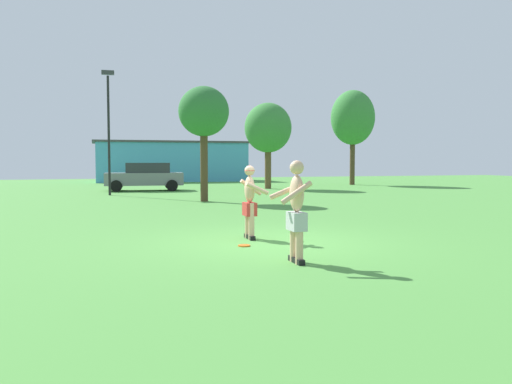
{
  "coord_description": "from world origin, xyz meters",
  "views": [
    {
      "loc": [
        -3.44,
        -10.38,
        1.73
      ],
      "look_at": [
        -0.24,
        0.09,
        1.06
      ],
      "focal_mm": 36.65,
      "sensor_mm": 36.0,
      "label": 1
    }
  ],
  "objects": [
    {
      "name": "ground_plane",
      "position": [
        0.0,
        0.0,
        0.0
      ],
      "size": [
        80.0,
        80.0,
        0.0
      ],
      "primitive_type": "plane",
      "color": "#4C8E3D"
    },
    {
      "name": "player_with_cap",
      "position": [
        -0.24,
        0.56,
        0.88
      ],
      "size": [
        0.55,
        0.62,
        1.63
      ],
      "color": "black",
      "rests_on": "ground_plane"
    },
    {
      "name": "player_in_gray",
      "position": [
        -0.25,
        -2.24,
        0.92
      ],
      "size": [
        0.59,
        0.64,
        1.73
      ],
      "color": "black",
      "rests_on": "ground_plane"
    },
    {
      "name": "frisbee",
      "position": [
        -0.63,
        -0.34,
        0.01
      ],
      "size": [
        0.25,
        0.25,
        0.03
      ],
      "primitive_type": "cylinder",
      "color": "orange",
      "rests_on": "ground_plane"
    },
    {
      "name": "car_gray_near_post",
      "position": [
        -0.82,
        19.74,
        0.82
      ],
      "size": [
        4.42,
        2.28,
        1.58
      ],
      "color": "slate",
      "rests_on": "ground_plane"
    },
    {
      "name": "lamp_post",
      "position": [
        -2.84,
        16.31,
        3.7
      ],
      "size": [
        0.6,
        0.24,
        6.09
      ],
      "color": "black",
      "rests_on": "ground_plane"
    },
    {
      "name": "outbuilding_behind_lot",
      "position": [
        2.44,
        32.93,
        1.64
      ],
      "size": [
        12.4,
        5.07,
        3.27
      ],
      "color": "#4C9ED1",
      "rests_on": "ground_plane"
    },
    {
      "name": "tree_left_field",
      "position": [
        6.49,
        19.66,
        3.64
      ],
      "size": [
        2.84,
        2.84,
        5.18
      ],
      "color": "brown",
      "rests_on": "ground_plane"
    },
    {
      "name": "tree_right_field",
      "position": [
        13.75,
        22.75,
        4.67
      ],
      "size": [
        3.06,
        3.06,
        6.61
      ],
      "color": "#4C3823",
      "rests_on": "ground_plane"
    },
    {
      "name": "tree_behind_players",
      "position": [
        0.86,
        11.16,
        3.69
      ],
      "size": [
        2.1,
        2.1,
        4.8
      ],
      "color": "#4C3823",
      "rests_on": "ground_plane"
    }
  ]
}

